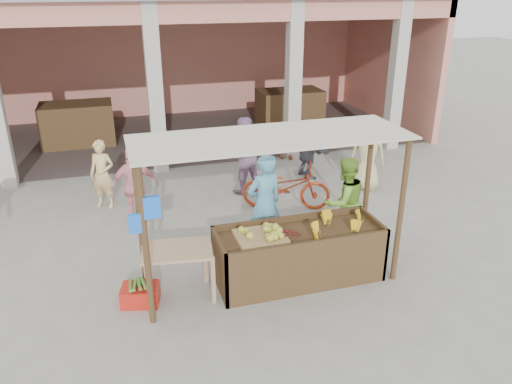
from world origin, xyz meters
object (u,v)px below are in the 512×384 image
object	(u,v)px
side_table	(178,257)
vendor_blue	(265,201)
fruit_stall	(299,256)
red_crate	(140,295)
vendor_green	(344,200)
motorcycle	(286,186)

from	to	relation	value
side_table	vendor_blue	xyz separation A→B (m)	(1.65, 1.00, 0.27)
fruit_stall	vendor_blue	xyz separation A→B (m)	(-0.24, 1.03, 0.55)
side_table	vendor_blue	world-z (taller)	vendor_blue
red_crate	vendor_green	xyz separation A→B (m)	(3.64, 0.78, 0.73)
side_table	red_crate	world-z (taller)	side_table
fruit_stall	vendor_green	distance (m)	1.50
fruit_stall	motorcycle	world-z (taller)	motorcycle
side_table	vendor_blue	bearing A→B (deg)	39.31
fruit_stall	side_table	xyz separation A→B (m)	(-1.89, 0.04, 0.28)
fruit_stall	motorcycle	distance (m)	2.70
red_crate	motorcycle	distance (m)	4.11
fruit_stall	motorcycle	bearing A→B (deg)	74.30
fruit_stall	vendor_blue	bearing A→B (deg)	102.97
red_crate	vendor_green	size ratio (longest dim) A/B	0.31
side_table	vendor_green	xyz separation A→B (m)	(3.06, 0.79, 0.19)
side_table	red_crate	distance (m)	0.79
vendor_green	fruit_stall	bearing A→B (deg)	25.51
fruit_stall	motorcycle	xyz separation A→B (m)	(0.73, 2.59, 0.10)
side_table	vendor_blue	size ratio (longest dim) A/B	0.58
vendor_blue	vendor_green	bearing A→B (deg)	158.91
vendor_blue	vendor_green	size ratio (longest dim) A/B	1.09
fruit_stall	red_crate	xyz separation A→B (m)	(-2.47, 0.05, -0.26)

